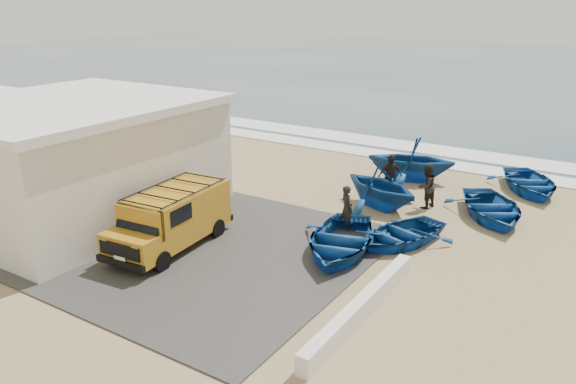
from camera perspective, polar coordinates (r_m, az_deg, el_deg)
The scene contains 17 objects.
ground at distance 19.55m, azimuth -2.03°, elevation -4.48°, with size 160.00×160.00×0.00m, color tan.
slab at distance 19.28m, azimuth -10.35°, elevation -5.07°, with size 12.00×10.00×0.05m, color #413E3B.
ocean at distance 71.87m, azimuth 24.73°, elevation 11.13°, with size 180.00×88.00×0.01m, color #385166.
surf_line at distance 29.64m, azimuth 11.27°, elevation 3.48°, with size 180.00×1.60×0.06m, color white.
surf_wash at distance 31.92m, azimuth 12.94°, elevation 4.45°, with size 180.00×2.20×0.04m, color white.
building at distance 22.54m, azimuth -21.05°, elevation 3.27°, with size 8.40×9.40×4.30m.
parapet at distance 14.88m, azimuth 7.50°, elevation -11.53°, with size 0.35×6.00×0.55m, color silver.
van at distance 18.71m, azimuth -11.70°, elevation -2.47°, with size 2.18×4.75×1.98m.
boat_near_left at distance 18.19m, azimuth 5.27°, elevation -4.90°, with size 3.04×4.26×0.88m, color navy.
boat_near_right at distance 19.18m, azimuth 11.42°, elevation -4.16°, with size 2.52×3.53×0.73m, color navy.
boat_mid_left at distance 22.14m, azimuth 9.37°, elevation 0.70°, with size 3.04×3.52×1.86m, color navy.
boat_mid_right at distance 22.25m, azimuth 19.96°, elevation -1.52°, with size 2.89×4.05×0.84m, color navy.
boat_far_left at distance 25.74m, azimuth 12.40°, elevation 3.29°, with size 3.29×3.82×2.01m, color navy.
boat_far_right at distance 25.90m, azimuth 23.34°, elevation 0.87°, with size 2.85×3.99×0.83m, color navy.
fisherman_front at distance 19.80m, azimuth 6.00°, elevation -1.66°, with size 0.61×0.40×1.67m, color black.
fisherman_middle at distance 22.52m, azimuth 13.86°, elevation 0.58°, with size 0.86×0.67×1.76m, color black.
fisherman_back at distance 23.31m, azimuth 10.33°, elevation 1.56°, with size 1.08×0.45×1.84m, color black.
Camera 1 is at (10.24, -14.71, 7.81)m, focal length 35.00 mm.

